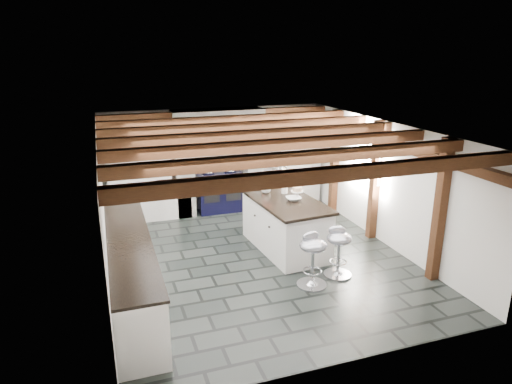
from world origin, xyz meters
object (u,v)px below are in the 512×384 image
object	(u,v)px
kitchen_island	(285,224)
bar_stool_near	(339,246)
range_cooker	(220,191)
bar_stool_far	(312,254)

from	to	relation	value
kitchen_island	bar_stool_near	size ratio (longest dim) A/B	2.41
range_cooker	bar_stool_far	size ratio (longest dim) A/B	1.14
kitchen_island	bar_stool_near	xyz separation A→B (m)	(0.42, -1.25, 0.03)
range_cooker	kitchen_island	world-z (taller)	kitchen_island
range_cooker	kitchen_island	size ratio (longest dim) A/B	0.50
bar_stool_far	kitchen_island	bearing A→B (deg)	73.63
kitchen_island	bar_stool_far	bearing A→B (deg)	-100.12
kitchen_island	bar_stool_far	world-z (taller)	kitchen_island
range_cooker	bar_stool_near	distance (m)	3.84
kitchen_island	bar_stool_far	xyz separation A→B (m)	(-0.13, -1.42, 0.05)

